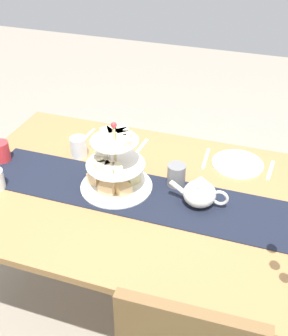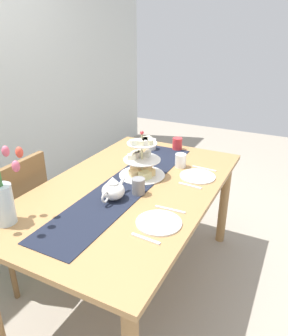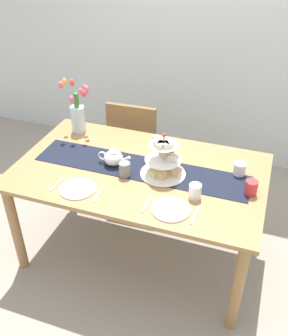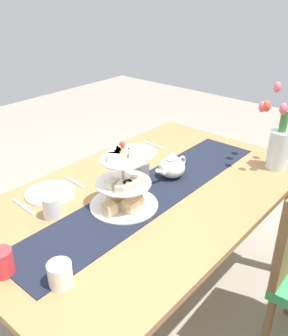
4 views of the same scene
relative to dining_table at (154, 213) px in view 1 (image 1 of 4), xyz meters
The scene contains 14 objects.
ground_plane 0.66m from the dining_table, ahead, with size 8.00×8.00×0.00m, color gray.
dining_table is the anchor object (origin of this frame).
table_runner 0.10m from the dining_table, 90.00° to the left, with size 1.46×0.29×0.00m, color black.
tiered_cake_stand 0.26m from the dining_table, ahead, with size 0.30×0.30×0.30m.
teapot 0.25m from the dining_table, behind, with size 0.24×0.13×0.14m.
dinner_plate_left 0.45m from the dining_table, 131.48° to the right, with size 0.23×0.23×0.01m, color white.
fork_left 0.56m from the dining_table, 142.93° to the right, with size 0.02×0.15×0.01m, color silver.
knife_left 0.38m from the dining_table, 113.96° to the right, with size 0.01×0.17×0.01m, color silver.
dinner_plate_right 0.47m from the dining_table, 46.56° to the right, with size 0.23×0.23×0.01m, color white.
fork_right 0.38m from the dining_table, 63.10° to the right, with size 0.02×0.15×0.01m, color silver.
knife_right 0.57m from the dining_table, 35.80° to the right, with size 0.01×0.17×0.01m, color silver.
mug_grey 0.19m from the dining_table, 124.92° to the right, with size 0.08×0.08×0.10m, color slate.
mug_white_text 0.47m from the dining_table, 22.15° to the right, with size 0.08×0.08×0.10m, color white.
mug_orange 0.75m from the dining_table, ahead, with size 0.08×0.08×0.10m, color red.
Camera 1 is at (-0.40, 1.30, 1.84)m, focal length 45.26 mm.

